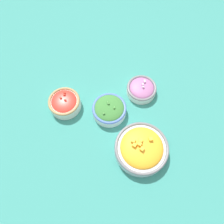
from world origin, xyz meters
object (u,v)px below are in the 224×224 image
at_px(bowl_red_onion, 141,89).
at_px(bowl_broccoli, 109,109).
at_px(bowl_cherry_tomatoes, 65,103).
at_px(bowl_squash, 141,148).

height_order(bowl_red_onion, bowl_broccoli, bowl_broccoli).
xyz_separation_m(bowl_red_onion, bowl_broccoli, (-0.09, -0.15, 0.01)).
bearing_deg(bowl_broccoli, bowl_cherry_tomatoes, -165.77).
xyz_separation_m(bowl_squash, bowl_broccoli, (-0.18, 0.11, -0.00)).
xyz_separation_m(bowl_cherry_tomatoes, bowl_broccoli, (0.19, 0.05, 0.00)).
bearing_deg(bowl_red_onion, bowl_squash, -70.10).
bearing_deg(bowl_broccoli, bowl_red_onion, 59.05).
relative_size(bowl_cherry_tomatoes, bowl_broccoli, 0.94).
bearing_deg(bowl_squash, bowl_broccoli, 149.94).
height_order(bowl_red_onion, bowl_squash, bowl_squash).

